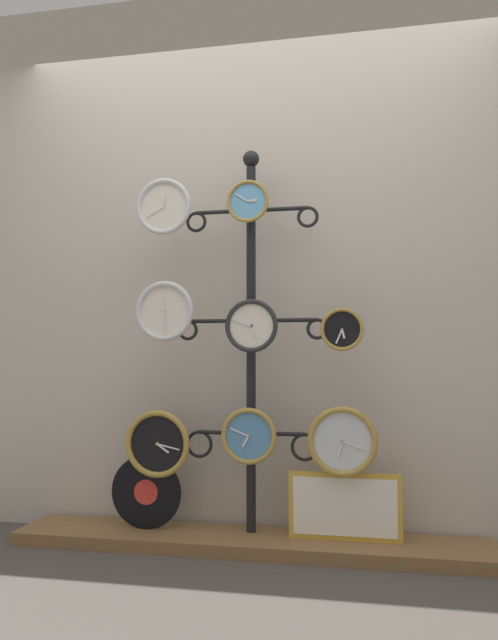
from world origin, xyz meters
The scene contains 14 objects.
ground_plane centered at (0.00, 0.00, 0.00)m, with size 12.00×12.00×0.00m, color #47423D.
shop_wall centered at (0.00, 0.57, 1.40)m, with size 4.40×0.04×2.80m.
low_shelf centered at (0.00, 0.35, 0.03)m, with size 2.20×0.36×0.06m.
display_stand centered at (0.00, 0.41, 0.64)m, with size 0.73×0.42×1.88m.
clock_top_left centered at (-0.41, 0.31, 1.60)m, with size 0.28×0.04×0.28m.
clock_top_center centered at (0.00, 0.34, 1.61)m, with size 0.20×0.04×0.20m.
clock_middle_left centered at (-0.40, 0.30, 1.10)m, with size 0.29×0.04×0.29m.
clock_middle_center centered at (0.02, 0.31, 1.02)m, with size 0.25×0.04×0.25m.
clock_middle_right centered at (0.43, 0.34, 1.00)m, with size 0.20×0.04×0.20m.
clock_bottom_left centered at (-0.43, 0.32, 0.47)m, with size 0.32×0.04×0.32m.
clock_bottom_center centered at (0.01, 0.33, 0.52)m, with size 0.26×0.04×0.26m.
clock_bottom_right centered at (0.43, 0.32, 0.50)m, with size 0.31×0.04×0.31m.
vinyl_record centered at (-0.50, 0.35, 0.23)m, with size 0.35×0.01×0.35m.
picture_frame centered at (0.44, 0.35, 0.21)m, with size 0.50×0.02×0.30m.
Camera 1 is at (0.58, -2.51, 0.87)m, focal length 35.00 mm.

